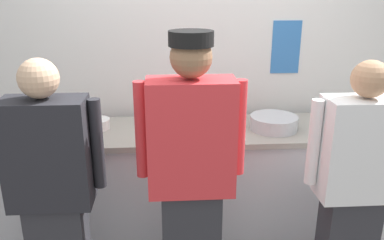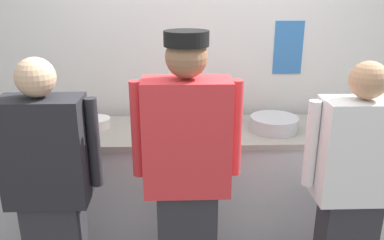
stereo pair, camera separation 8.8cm
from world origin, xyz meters
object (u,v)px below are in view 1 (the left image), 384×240
mixing_bowl_steel (274,123)px  ramekin_red_sauce (142,122)px  sheet_tray (189,128)px  plate_stack_front (96,124)px  chef_far_right (354,185)px  ramekin_orange_sauce (376,126)px  squeeze_bottle_primary (43,129)px  squeeze_bottle_secondary (235,109)px  chef_near_left (53,191)px  deli_cup (354,117)px  chef_center (191,174)px

mixing_bowl_steel → ramekin_red_sauce: bearing=170.1°
mixing_bowl_steel → ramekin_red_sauce: mixing_bowl_steel is taller
sheet_tray → plate_stack_front: bearing=174.6°
mixing_bowl_steel → chef_far_right: bearing=-65.6°
plate_stack_front → ramekin_orange_sauce: (2.08, -0.13, -0.02)m
squeeze_bottle_primary → squeeze_bottle_secondary: squeeze_bottle_secondary is taller
ramekin_red_sauce → ramekin_orange_sauce: bearing=-6.5°
chef_near_left → plate_stack_front: (0.12, 0.78, 0.13)m
deli_cup → ramekin_orange_sauce: bearing=-43.7°
ramekin_orange_sauce → ramekin_red_sauce: bearing=173.5°
ramekin_orange_sauce → sheet_tray: bearing=177.4°
chef_center → ramekin_red_sauce: bearing=111.2°
plate_stack_front → deli_cup: 1.96m
plate_stack_front → ramekin_orange_sauce: 2.08m
ramekin_orange_sauce → deli_cup: 0.17m
chef_far_right → squeeze_bottle_primary: size_ratio=7.65×
squeeze_bottle_secondary → deli_cup: squeeze_bottle_secondary is taller
squeeze_bottle_primary → deli_cup: squeeze_bottle_primary is taller
chef_center → ramekin_orange_sauce: 1.56m
sheet_tray → ramekin_orange_sauce: (1.39, -0.06, 0.01)m
chef_center → mixing_bowl_steel: 0.94m
chef_center → chef_far_right: 0.97m
chef_center → deli_cup: chef_center is taller
squeeze_bottle_secondary → ramekin_orange_sauce: squeeze_bottle_secondary is taller
plate_stack_front → ramekin_red_sauce: plate_stack_front is taller
sheet_tray → ramekin_red_sauce: ramekin_red_sauce is taller
plate_stack_front → ramekin_red_sauce: 0.34m
chef_far_right → plate_stack_front: 1.81m
chef_center → squeeze_bottle_secondary: bearing=65.3°
chef_near_left → chef_center: size_ratio=0.93×
chef_far_right → squeeze_bottle_secondary: bearing=122.6°
chef_center → squeeze_bottle_primary: bearing=152.3°
chef_near_left → squeeze_bottle_secondary: chef_near_left is taller
sheet_tray → ramekin_orange_sauce: ramekin_orange_sauce is taller
ramekin_orange_sauce → mixing_bowl_steel: bearing=177.9°
squeeze_bottle_primary → ramekin_red_sauce: 0.72m
chef_near_left → squeeze_bottle_primary: size_ratio=7.79×
chef_center → squeeze_bottle_secondary: chef_center is taller
chef_near_left → chef_far_right: size_ratio=1.02×
mixing_bowl_steel → chef_near_left: bearing=-154.7°
chef_far_right → squeeze_bottle_primary: bearing=164.9°
squeeze_bottle_primary → chef_center: bearing=-27.7°
chef_near_left → mixing_bowl_steel: 1.59m
plate_stack_front → deli_cup: deli_cup is taller
chef_center → mixing_bowl_steel: bearing=45.8°
plate_stack_front → squeeze_bottle_secondary: size_ratio=0.98×
plate_stack_front → squeeze_bottle_primary: squeeze_bottle_primary is taller
mixing_bowl_steel → squeeze_bottle_secondary: bearing=142.2°
ramekin_orange_sauce → deli_cup: size_ratio=0.82×
plate_stack_front → sheet_tray: 0.69m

